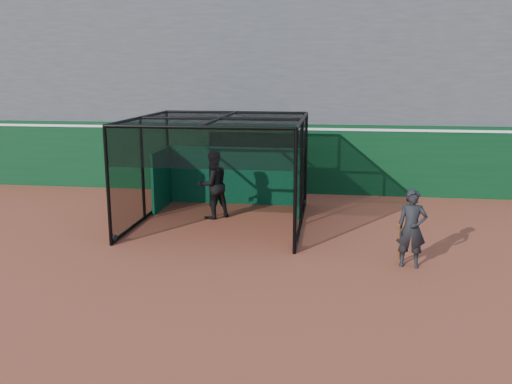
# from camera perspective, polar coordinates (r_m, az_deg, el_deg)

# --- Properties ---
(ground) EXTENTS (120.00, 120.00, 0.00)m
(ground) POSITION_cam_1_polar(r_m,az_deg,el_deg) (11.98, -3.36, -8.54)
(ground) COLOR brown
(ground) RESTS_ON ground
(outfield_wall) EXTENTS (50.00, 0.50, 2.50)m
(outfield_wall) POSITION_cam_1_polar(r_m,az_deg,el_deg) (19.82, 1.41, 3.71)
(outfield_wall) COLOR #093317
(outfield_wall) RESTS_ON ground
(grandstand) EXTENTS (50.00, 7.85, 8.95)m
(grandstand) POSITION_cam_1_polar(r_m,az_deg,el_deg) (23.35, 2.55, 12.86)
(grandstand) COLOR #4C4C4F
(grandstand) RESTS_ON ground
(batting_cage) EXTENTS (4.75, 5.12, 3.03)m
(batting_cage) POSITION_cam_1_polar(r_m,az_deg,el_deg) (15.61, -3.77, 2.16)
(batting_cage) COLOR black
(batting_cage) RESTS_ON ground
(batter) EXTENTS (1.26, 1.24, 2.04)m
(batter) POSITION_cam_1_polar(r_m,az_deg,el_deg) (16.23, -4.57, 0.78)
(batter) COLOR black
(batter) RESTS_ON ground
(on_deck_player) EXTENTS (0.69, 0.49, 1.78)m
(on_deck_player) POSITION_cam_1_polar(r_m,az_deg,el_deg) (12.59, 16.06, -3.72)
(on_deck_player) COLOR black
(on_deck_player) RESTS_ON ground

